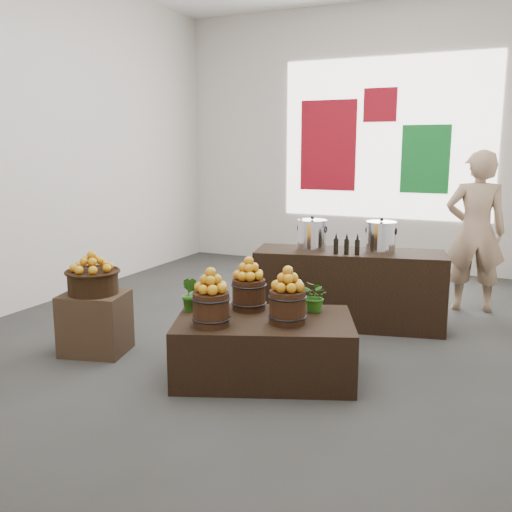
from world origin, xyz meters
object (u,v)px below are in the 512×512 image
at_px(shopper, 475,232).
at_px(display_table, 264,347).
at_px(wicker_basket, 93,283).
at_px(crate, 95,323).
at_px(counter, 349,288).
at_px(stock_pot_left, 312,236).
at_px(stock_pot_center, 381,238).

bearing_deg(shopper, display_table, 50.88).
bearing_deg(wicker_basket, shopper, 43.87).
bearing_deg(shopper, wicker_basket, 31.46).
height_order(crate, counter, counter).
xyz_separation_m(stock_pot_left, shopper, (1.54, 1.23, -0.03)).
bearing_deg(display_table, crate, 163.25).
distance_m(stock_pot_left, stock_pot_center, 0.71).
relative_size(wicker_basket, stock_pot_center, 1.49).
distance_m(crate, wicker_basket, 0.38).
relative_size(crate, stock_pot_left, 1.86).
xyz_separation_m(crate, shopper, (3.05, 2.93, 0.64)).
distance_m(stock_pot_center, shopper, 1.37).
relative_size(wicker_basket, stock_pot_left, 1.49).
height_order(stock_pot_center, shopper, shopper).
bearing_deg(stock_pot_center, counter, -167.33).
distance_m(counter, stock_pot_center, 0.64).
xyz_separation_m(display_table, stock_pot_left, (-0.14, 1.57, 0.71)).
distance_m(crate, shopper, 4.28).
bearing_deg(counter, display_table, -111.44).
bearing_deg(stock_pot_center, display_table, -107.99).
relative_size(crate, stock_pot_center, 1.86).
height_order(counter, stock_pot_center, stock_pot_center).
distance_m(wicker_basket, shopper, 4.24).
height_order(crate, stock_pot_left, stock_pot_left).
height_order(display_table, shopper, shopper).
bearing_deg(wicker_basket, counter, 43.31).
height_order(display_table, stock_pot_left, stock_pot_left).
height_order(crate, wicker_basket, wicker_basket).
relative_size(wicker_basket, shopper, 0.24).
relative_size(display_table, counter, 0.73).
height_order(display_table, counter, counter).
xyz_separation_m(crate, stock_pot_left, (1.51, 1.70, 0.67)).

